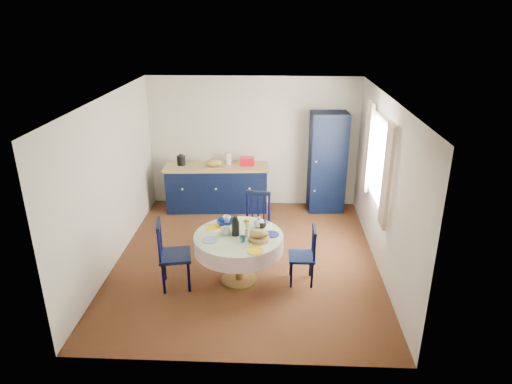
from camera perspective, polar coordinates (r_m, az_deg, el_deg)
floor at (r=7.20m, az=-1.19°, el=-8.37°), size 4.50×4.50×0.00m
ceiling at (r=6.32m, az=-1.37°, el=11.62°), size 4.50×4.50×0.00m
wall_back at (r=8.79m, az=-0.31°, el=6.21°), size 4.00×0.02×2.50m
wall_left at (r=7.07m, az=-17.68°, el=1.18°), size 0.02×4.50×2.50m
wall_right at (r=6.82m, az=15.73°, el=0.66°), size 0.02×4.50×2.50m
window at (r=7.00m, az=15.07°, el=3.65°), size 0.10×1.74×1.45m
kitchen_counter at (r=8.80m, az=-4.90°, el=0.66°), size 1.99×0.74×1.11m
pantry_cabinet at (r=8.68m, az=8.89°, el=3.68°), size 0.70×0.52×1.90m
dining_table at (r=6.34m, az=-2.10°, el=-6.39°), size 1.23×1.23×1.02m
chair_left at (r=6.42m, az=-10.48°, el=-7.63°), size 0.50×0.52×1.00m
chair_far at (r=7.18m, az=0.03°, el=-3.90°), size 0.50×0.48×0.99m
chair_right at (r=6.47m, az=6.04°, el=-7.85°), size 0.36×0.38×0.85m
mug_a at (r=6.30m, az=-3.80°, el=-4.86°), size 0.13×0.13×0.10m
mug_b at (r=6.10m, az=-1.70°, el=-5.89°), size 0.09×0.09×0.08m
mug_c at (r=6.46m, az=0.75°, el=-4.10°), size 0.13×0.13×0.10m
mug_d at (r=6.63m, az=-3.68°, el=-3.43°), size 0.11×0.11×0.10m
cobalt_bowl at (r=6.59m, az=-3.79°, el=-3.79°), size 0.26×0.26×0.06m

